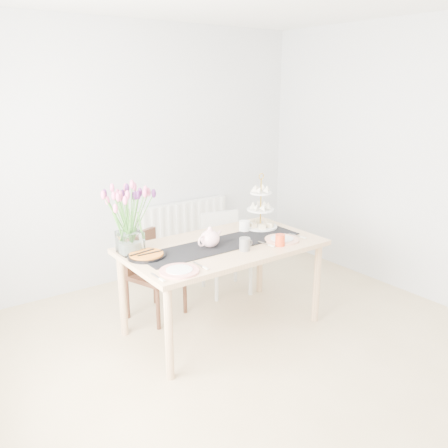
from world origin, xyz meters
TOP-DOWN VIEW (x-y plane):
  - room_shell at (0.00, 0.00)m, footprint 4.50×4.50m
  - radiator at (0.50, 2.19)m, footprint 1.20×0.08m
  - dining_table at (0.07, 0.78)m, footprint 1.60×0.90m
  - chair_brown at (-0.31, 1.37)m, footprint 0.50×0.50m
  - chair_white at (0.55, 1.43)m, footprint 0.47×0.47m
  - table_runner at (0.07, 0.78)m, footprint 1.40×0.35m
  - tulip_vase at (-0.62, 1.04)m, footprint 0.63×0.63m
  - cake_stand at (0.61, 0.95)m, footprint 0.31×0.31m
  - teapot at (-0.06, 0.78)m, footprint 0.28×0.24m
  - cream_jug at (0.44, 0.96)m, footprint 0.13×0.13m
  - tart_tin at (-0.57, 0.87)m, footprint 0.29×0.29m
  - mug_grey at (0.13, 0.56)m, footprint 0.09×0.09m
  - mug_orange at (0.43, 0.48)m, footprint 0.11×0.11m
  - plate_left at (-0.51, 0.49)m, footprint 0.28×0.28m
  - plate_right at (0.53, 0.57)m, footprint 0.33×0.33m

SIDE VIEW (x-z plane):
  - chair_brown at x=-0.31m, z-range 0.06..0.82m
  - chair_white at x=0.55m, z-range 0.06..0.84m
  - radiator at x=0.50m, z-range 0.15..0.75m
  - dining_table at x=0.07m, z-range 0.30..1.05m
  - table_runner at x=0.07m, z-range 0.75..0.76m
  - plate_left at x=-0.51m, z-range 0.75..0.76m
  - plate_right at x=0.53m, z-range 0.75..0.76m
  - tart_tin at x=-0.57m, z-range 0.75..0.78m
  - mug_orange at x=0.43m, z-range 0.75..0.84m
  - cream_jug at x=0.44m, z-range 0.75..0.85m
  - mug_grey at x=0.13m, z-range 0.75..0.85m
  - teapot at x=-0.06m, z-range 0.75..0.91m
  - cake_stand at x=0.61m, z-range 0.65..1.10m
  - tulip_vase at x=-0.62m, z-range 0.83..1.37m
  - room_shell at x=0.00m, z-range -0.95..3.55m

